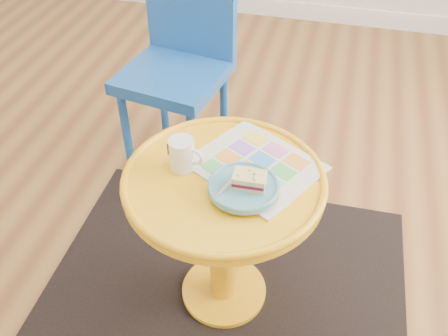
% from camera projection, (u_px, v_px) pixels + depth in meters
% --- Properties ---
extents(floor, '(4.00, 4.00, 0.00)m').
position_uv_depth(floor, '(171.00, 201.00, 2.20)').
color(floor, brown).
rests_on(floor, ground).
extents(room_walls, '(4.00, 4.00, 4.00)m').
position_uv_depth(room_walls, '(69.00, 55.00, 3.07)').
color(room_walls, silver).
rests_on(room_walls, ground).
extents(rug, '(1.32, 1.12, 0.01)m').
position_uv_depth(rug, '(224.00, 292.00, 1.84)').
color(rug, black).
rests_on(rug, ground).
extents(side_table, '(0.60, 0.60, 0.57)m').
position_uv_depth(side_table, '(224.00, 216.00, 1.57)').
color(side_table, '#F9AC14').
rests_on(side_table, ground).
extents(chair, '(0.47, 0.47, 0.92)m').
position_uv_depth(chair, '(180.00, 56.00, 2.10)').
color(chair, '#1A55AA').
rests_on(chair, ground).
extents(newspaper, '(0.45, 0.43, 0.01)m').
position_uv_depth(newspaper, '(255.00, 165.00, 1.50)').
color(newspaper, silver).
rests_on(newspaper, side_table).
extents(mug, '(0.11, 0.08, 0.10)m').
position_uv_depth(mug, '(183.00, 153.00, 1.47)').
color(mug, white).
rests_on(mug, side_table).
extents(plate, '(0.20, 0.20, 0.02)m').
position_uv_depth(plate, '(244.00, 188.00, 1.40)').
color(plate, '#5196AC').
rests_on(plate, newspaper).
extents(cake_slice, '(0.09, 0.06, 0.04)m').
position_uv_depth(cake_slice, '(249.00, 180.00, 1.39)').
color(cake_slice, '#D3BC8C').
rests_on(cake_slice, plate).
extents(fork, '(0.06, 0.14, 0.00)m').
position_uv_depth(fork, '(231.00, 182.00, 1.41)').
color(fork, silver).
rests_on(fork, plate).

